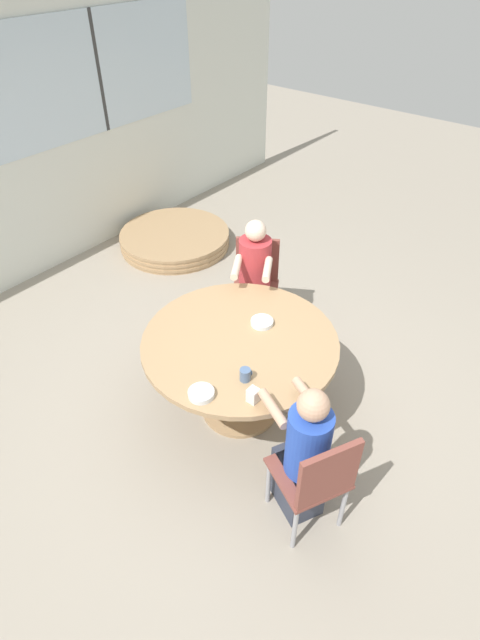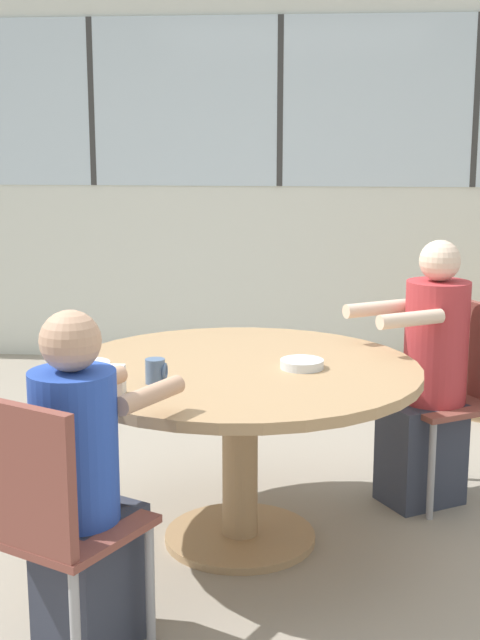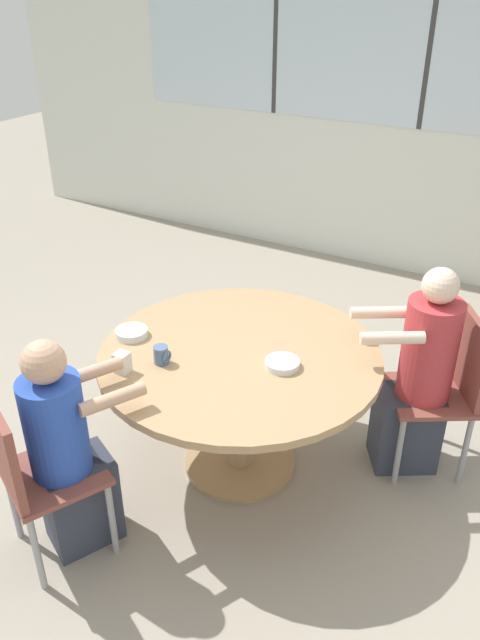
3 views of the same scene
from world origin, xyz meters
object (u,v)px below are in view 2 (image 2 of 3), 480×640
object	(u,v)px
bowl_white_shallow	(88,367)
coffee_mug	(156,371)
bowl_cereal	(302,364)
person_man_blue_shirt	(83,499)
chair_for_man_blue_shirt	(46,513)
milk_carton_small	(115,380)
person_woman_green_shirt	(429,385)
chair_for_woman_green_shirt	(458,382)

from	to	relation	value
bowl_white_shallow	coffee_mug	bearing A→B (deg)	-24.00
bowl_cereal	bowl_white_shallow	bearing A→B (deg)	-170.75
person_man_blue_shirt	bowl_white_shallow	world-z (taller)	person_man_blue_shirt
person_man_blue_shirt	coffee_mug	xyz separation A→B (m)	(0.13, 0.54, 0.26)
person_man_blue_shirt	bowl_white_shallow	bearing A→B (deg)	129.33
chair_for_man_blue_shirt	coffee_mug	size ratio (longest dim) A/B	9.84
bowl_white_shallow	milk_carton_small	bearing A→B (deg)	-58.71
person_woman_green_shirt	bowl_white_shallow	xyz separation A→B (m)	(-1.33, -0.61, 0.21)
person_woman_green_shirt	bowl_white_shallow	bearing A→B (deg)	83.43
chair_for_woman_green_shirt	person_man_blue_shirt	world-z (taller)	person_man_blue_shirt
bowl_white_shallow	person_woman_green_shirt	bearing A→B (deg)	24.77
chair_for_woman_green_shirt	coffee_mug	bearing A→B (deg)	93.40
chair_for_man_blue_shirt	bowl_white_shallow	distance (m)	0.85
bowl_cereal	person_man_blue_shirt	bearing A→B (deg)	-128.62
person_woman_green_shirt	chair_for_woman_green_shirt	bearing A→B (deg)	-90.00
person_man_blue_shirt	bowl_cereal	size ratio (longest dim) A/B	6.64
chair_for_man_blue_shirt	coffee_mug	xyz separation A→B (m)	(0.20, 0.69, 0.24)
chair_for_woman_green_shirt	coffee_mug	world-z (taller)	chair_for_woman_green_shirt
person_man_blue_shirt	bowl_white_shallow	size ratio (longest dim) A/B	6.65
chair_for_man_blue_shirt	bowl_cereal	bearing A→B (deg)	79.34
person_man_blue_shirt	milk_carton_small	xyz separation A→B (m)	(0.01, 0.39, 0.27)
person_woman_green_shirt	person_man_blue_shirt	distance (m)	1.74
coffee_mug	bowl_white_shallow	distance (m)	0.31
person_man_blue_shirt	milk_carton_small	distance (m)	0.48
bowl_cereal	chair_for_woman_green_shirt	bearing A→B (deg)	40.12
chair_for_man_blue_shirt	coffee_mug	world-z (taller)	chair_for_man_blue_shirt
person_woman_green_shirt	person_man_blue_shirt	world-z (taller)	person_woman_green_shirt
chair_for_woman_green_shirt	person_man_blue_shirt	bearing A→B (deg)	104.83
person_woman_green_shirt	milk_carton_small	bearing A→B (deg)	96.06
chair_for_woman_green_shirt	person_woman_green_shirt	xyz separation A→B (m)	(-0.14, -0.08, 0.01)
person_man_blue_shirt	bowl_cereal	xyz separation A→B (m)	(0.64, 0.80, 0.23)
coffee_mug	bowl_cereal	distance (m)	0.57
chair_for_woman_green_shirt	milk_carton_small	distance (m)	1.64
person_woman_green_shirt	coffee_mug	world-z (taller)	person_woman_green_shirt
person_woman_green_shirt	bowl_white_shallow	world-z (taller)	person_woman_green_shirt
milk_carton_small	bowl_white_shallow	size ratio (longest dim) A/B	0.61
bowl_white_shallow	bowl_cereal	size ratio (longest dim) A/B	1.00
coffee_mug	chair_for_man_blue_shirt	bearing A→B (deg)	-106.00
person_woman_green_shirt	milk_carton_small	xyz separation A→B (m)	(-1.16, -0.89, 0.24)
chair_for_woman_green_shirt	bowl_cereal	size ratio (longest dim) A/B	5.28
chair_for_woman_green_shirt	milk_carton_small	xyz separation A→B (m)	(-1.30, -0.97, 0.25)
chair_for_woman_green_shirt	person_woman_green_shirt	distance (m)	0.16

